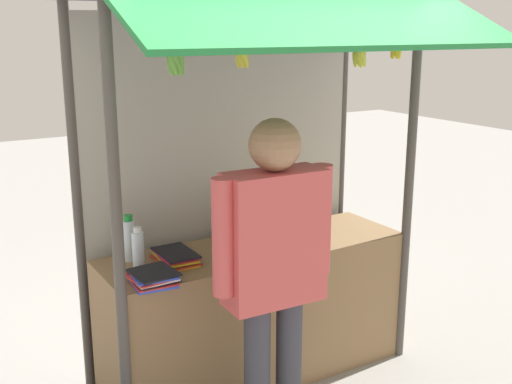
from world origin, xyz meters
name	(u,v)px	position (x,y,z in m)	size (l,w,h in m)	color
ground_plane	(256,372)	(0.00, 0.00, 0.00)	(20.00, 20.00, 0.00)	gray
stall_counter	(256,311)	(0.00, 0.00, 0.44)	(1.95, 0.60, 0.87)	olive
stall_structure	(248,124)	(0.00, 0.09, 1.63)	(2.15, 1.44, 2.72)	#4C4742
water_bottle_right	(268,223)	(0.12, 0.05, 1.00)	(0.07, 0.07, 0.27)	silver
water_bottle_front_left	(138,250)	(-0.76, 0.01, 0.99)	(0.07, 0.07, 0.25)	silver
water_bottle_far_left	(129,239)	(-0.75, 0.17, 1.00)	(0.08, 0.08, 0.28)	silver
water_bottle_back_right	(243,219)	(-0.02, 0.13, 1.02)	(0.09, 0.09, 0.31)	silver
magazine_stack_mid_right	(175,257)	(-0.54, 0.02, 0.91)	(0.22, 0.33, 0.06)	yellow
magazine_stack_front_right	(303,238)	(0.31, -0.07, 0.90)	(0.24, 0.27, 0.05)	red
magazine_stack_back_left	(153,277)	(-0.77, -0.22, 0.91)	(0.26, 0.27, 0.07)	blue
banana_bunch_rightmost	(396,48)	(0.71, -0.40, 2.08)	(0.09, 0.09, 0.23)	#332D23
banana_bunch_leftmost	(176,60)	(-0.68, -0.40, 2.05)	(0.10, 0.11, 0.28)	#332D23
banana_bunch_inner_left	(242,53)	(-0.32, -0.40, 2.07)	(0.09, 0.08, 0.25)	#332D23
banana_bunch_inner_right	(360,55)	(0.43, -0.40, 2.04)	(0.09, 0.09, 0.27)	#332D23
vendor_person	(274,260)	(-0.32, -0.70, 1.07)	(0.68, 0.26, 1.78)	#383842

